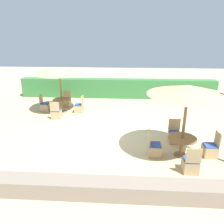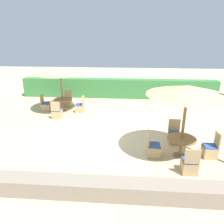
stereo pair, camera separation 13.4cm
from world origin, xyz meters
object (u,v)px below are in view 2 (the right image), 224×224
object	(u,v)px
patio_chair_front_right_east	(210,150)
patio_chair_back_left_north	(68,102)
parasol_front_right	(188,91)
patio_chair_back_left_east	(80,107)
patio_chair_front_right_south	(189,165)
patio_chair_front_right_north	(174,137)
patio_chair_back_left_west	(46,106)
patio_chair_back_left_south	(57,113)
round_table_front_right	(181,142)
parasol_back_left	(60,71)
patio_chair_front_right_west	(153,149)
round_table_back_left	(63,102)

from	to	relation	value
patio_chair_front_right_east	patio_chair_back_left_north	world-z (taller)	same
parasol_front_right	patio_chair_front_right_east	world-z (taller)	parasol_front_right
patio_chair_front_right_east	patio_chair_back_left_east	world-z (taller)	same
patio_chair_front_right_south	patio_chair_back_left_north	xyz separation A→B (m)	(-5.57, 6.29, 0.00)
parasol_front_right	patio_chair_front_right_north	distance (m)	2.36
patio_chair_front_right_north	patio_chair_back_left_north	world-z (taller)	same
parasol_front_right	patio_chair_back_left_west	xyz separation A→B (m)	(-6.52, 4.40, -2.13)
patio_chair_front_right_east	patio_chair_front_right_south	size ratio (longest dim) A/B	1.00
patio_chair_front_right_south	patio_chair_front_right_north	size ratio (longest dim) A/B	1.00
patio_chair_back_left_west	patio_chair_back_left_south	size ratio (longest dim) A/B	1.00
patio_chair_front_right_north	patio_chair_back_left_east	size ratio (longest dim) A/B	1.00
patio_chair_front_right_north	patio_chair_back_left_east	distance (m)	5.61
patio_chair_back_left_west	patio_chair_back_left_east	bearing A→B (deg)	88.08
round_table_front_right	patio_chair_back_left_east	distance (m)	6.29
patio_chair_front_right_south	parasol_back_left	distance (m)	7.97
patio_chair_back_left_north	patio_chair_back_left_south	world-z (taller)	same
patio_chair_front_right_north	patio_chair_back_left_north	xyz separation A→B (m)	(-5.48, 4.28, 0.00)
patio_chair_front_right_west	patio_chair_back_left_north	size ratio (longest dim) A/B	1.00
round_table_front_right	patio_chair_front_right_west	size ratio (longest dim) A/B	1.07
patio_chair_front_right_south	patio_chair_back_left_west	size ratio (longest dim) A/B	1.00
round_table_back_left	patio_chair_back_left_north	xyz separation A→B (m)	(0.00, 0.96, -0.29)
patio_chair_front_right_west	patio_chair_back_left_east	bearing A→B (deg)	-140.56
parasol_back_left	round_table_back_left	world-z (taller)	parasol_back_left
round_table_back_left	parasol_front_right	bearing A→B (deg)	-38.20
patio_chair_back_left_east	round_table_front_right	bearing A→B (deg)	-133.56
patio_chair_front_right_south	patio_chair_back_left_north	size ratio (longest dim) A/B	1.00
patio_chair_front_right_north	patio_chair_back_left_west	bearing A→B (deg)	-27.50
patio_chair_front_right_north	patio_chair_front_right_east	bearing A→B (deg)	136.50
parasol_front_right	patio_chair_front_right_west	world-z (taller)	parasol_front_right
round_table_front_right	patio_chair_back_left_south	size ratio (longest dim) A/B	1.07
round_table_front_right	patio_chair_front_right_east	size ratio (longest dim) A/B	1.07
patio_chair_front_right_south	parasol_back_left	world-z (taller)	parasol_back_left
patio_chair_front_right_west	patio_chair_back_left_east	distance (m)	5.66
parasol_front_right	patio_chair_back_left_south	xyz separation A→B (m)	(-5.54, 3.32, -2.13)
patio_chair_back_left_east	patio_chair_front_right_east	bearing A→B (deg)	-127.73
patio_chair_front_right_west	patio_chair_front_right_north	bearing A→B (deg)	138.67
round_table_front_right	patio_chair_front_right_west	world-z (taller)	patio_chair_front_right_west
parasol_back_left	patio_chair_back_left_west	distance (m)	2.26
parasol_front_right	round_table_back_left	distance (m)	7.26
patio_chair_front_right_south	patio_chair_back_left_north	distance (m)	8.40
round_table_front_right	patio_chair_front_right_south	world-z (taller)	patio_chair_front_right_south
patio_chair_front_right_west	round_table_back_left	bearing A→B (deg)	-133.86
patio_chair_front_right_south	round_table_back_left	bearing A→B (deg)	136.26
patio_chair_front_right_east	patio_chair_back_left_west	bearing A→B (deg)	59.87
patio_chair_front_right_south	patio_chair_front_right_north	xyz separation A→B (m)	(-0.09, 2.01, 0.00)
patio_chair_front_right_east	patio_chair_back_left_east	xyz separation A→B (m)	(-5.57, 4.31, 0.00)
patio_chair_back_left_west	patio_chair_front_right_west	bearing A→B (deg)	51.45
patio_chair_front_right_east	parasol_back_left	bearing A→B (deg)	56.53
patio_chair_front_right_west	parasol_back_left	xyz separation A→B (m)	(-4.56, 4.38, 2.02)
round_table_back_left	patio_chair_back_left_west	xyz separation A→B (m)	(-1.01, 0.06, -0.29)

